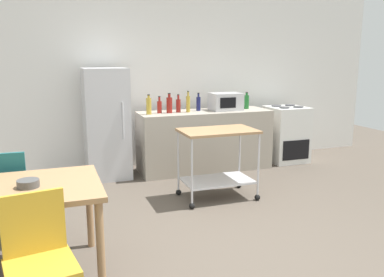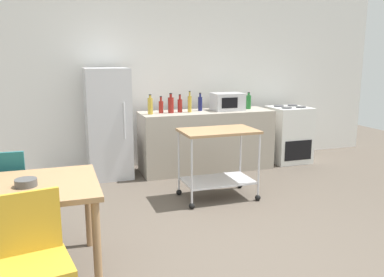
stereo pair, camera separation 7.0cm
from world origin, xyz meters
TOP-DOWN VIEW (x-y plane):
  - ground_plane at (0.00, 0.00)m, footprint 12.00×12.00m
  - back_wall at (0.00, 3.20)m, footprint 8.40×0.12m
  - kitchen_counter at (0.90, 2.60)m, footprint 2.00×0.64m
  - chair_teal at (-1.71, 0.86)m, footprint 0.42×0.42m
  - chair_mustard at (-1.42, -0.53)m, footprint 0.46×0.46m
  - stove_oven at (2.35, 2.62)m, footprint 0.60×0.61m
  - refrigerator at (-0.55, 2.70)m, footprint 0.60×0.63m
  - kitchen_cart at (0.58, 1.36)m, footprint 0.91×0.57m
  - bottle_soy_sauce at (0.03, 2.55)m, footprint 0.07×0.07m
  - bottle_sparkling_water at (0.20, 2.62)m, footprint 0.07×0.07m
  - bottle_olive_oil at (0.35, 2.60)m, footprint 0.08×0.08m
  - bottle_wine at (0.49, 2.61)m, footprint 0.07×0.07m
  - bottle_sesame_oil at (0.63, 2.58)m, footprint 0.06×0.06m
  - bottle_soda at (0.83, 2.68)m, footprint 0.06×0.06m
  - microwave at (1.25, 2.61)m, footprint 0.46×0.35m
  - bottle_vinegar at (1.61, 2.64)m, footprint 0.08×0.08m
  - fruit_bowl at (-1.48, 0.14)m, footprint 0.16×0.16m

SIDE VIEW (x-z plane):
  - ground_plane at x=0.00m, z-range 0.00..0.00m
  - kitchen_counter at x=0.90m, z-range 0.00..0.90m
  - stove_oven at x=2.35m, z-range -0.01..0.91m
  - chair_teal at x=-1.71m, z-range 0.07..0.96m
  - chair_mustard at x=-1.42m, z-range 0.07..0.96m
  - kitchen_cart at x=0.58m, z-range 0.15..1.00m
  - refrigerator at x=-0.55m, z-range 0.00..1.55m
  - fruit_bowl at x=-1.48m, z-range 0.75..0.81m
  - bottle_sparkling_water at x=0.20m, z-range 0.87..1.12m
  - bottle_wine at x=0.49m, z-range 0.87..1.14m
  - bottle_soda at x=0.83m, z-range 0.88..1.15m
  - bottle_vinegar at x=1.61m, z-range 0.88..1.14m
  - bottle_olive_oil at x=0.35m, z-range 0.88..1.16m
  - bottle_soy_sauce at x=0.03m, z-range 0.88..1.16m
  - bottle_sesame_oil at x=0.63m, z-range 0.87..1.18m
  - microwave at x=1.25m, z-range 0.90..1.16m
  - back_wall at x=0.00m, z-range 0.00..2.90m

